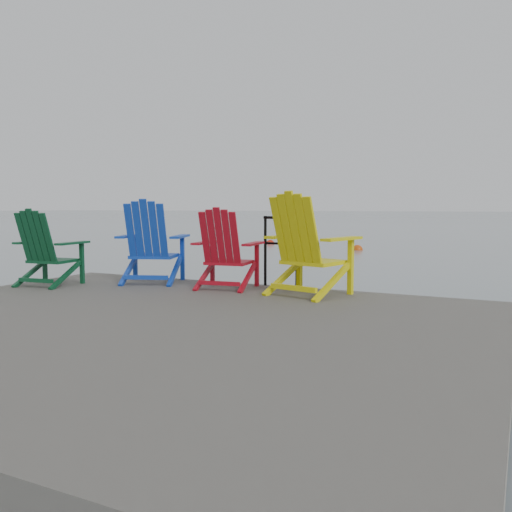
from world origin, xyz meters
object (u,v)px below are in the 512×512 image
at_px(chair_red, 225,249).
at_px(buoy_b, 270,244).
at_px(chair_green, 46,248).
at_px(chair_yellow, 307,245).
at_px(buoy_a, 357,250).
at_px(handrail, 281,244).
at_px(chair_blue, 151,242).

height_order(chair_red, buoy_b, chair_red).
xyz_separation_m(chair_green, chair_yellow, (3.28, 0.78, 0.09)).
bearing_deg(chair_green, chair_yellow, 5.90).
bearing_deg(buoy_a, chair_green, -90.95).
height_order(handrail, buoy_a, handrail).
xyz_separation_m(chair_red, buoy_a, (-1.97, 12.86, -0.99)).
height_order(handrail, chair_yellow, chair_yellow).
bearing_deg(buoy_a, chair_yellow, -76.68).
xyz_separation_m(chair_yellow, buoy_a, (-3.05, 12.88, -1.08)).
bearing_deg(chair_yellow, chair_red, -167.91).
height_order(chair_green, chair_blue, chair_blue).
bearing_deg(chair_green, chair_blue, 29.36).
distance_m(chair_yellow, buoy_b, 16.14).
xyz_separation_m(chair_blue, buoy_b, (-4.95, 14.40, -1.04)).
bearing_deg(buoy_b, chair_red, -67.07).
height_order(chair_blue, chair_yellow, chair_yellow).
relative_size(handrail, chair_green, 0.94).
xyz_separation_m(handrail, chair_blue, (-1.68, -0.48, 0.00)).
bearing_deg(chair_green, buoy_b, 96.87).
bearing_deg(chair_yellow, handrail, 150.59).
relative_size(chair_blue, buoy_a, 2.88).
xyz_separation_m(chair_blue, chair_yellow, (2.22, -0.01, 0.04)).
bearing_deg(chair_red, chair_yellow, -9.91).
bearing_deg(buoy_b, chair_green, -75.63).
distance_m(buoy_a, buoy_b, 4.40).
bearing_deg(handrail, buoy_b, 115.47).
distance_m(handrail, chair_green, 3.02).
bearing_deg(handrail, chair_blue, -163.92).
relative_size(chair_blue, chair_yellow, 0.94).
height_order(chair_green, buoy_a, chair_green).
bearing_deg(chair_blue, handrail, -4.79).
relative_size(chair_green, chair_blue, 0.89).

